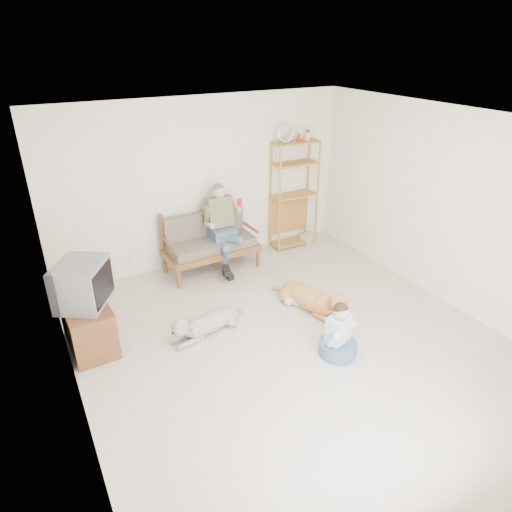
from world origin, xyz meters
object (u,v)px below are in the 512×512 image
tv_stand (88,326)px  golden_retriever (314,299)px  loveseat (210,241)px  etagere (294,194)px

tv_stand → golden_retriever: tv_stand is taller
loveseat → etagere: size_ratio=0.69×
etagere → tv_stand: bearing=-160.3°
loveseat → tv_stand: loveseat is taller
loveseat → etagere: etagere is taller
tv_stand → golden_retriever: (2.91, -0.65, -0.12)m
loveseat → golden_retriever: 2.06m
loveseat → etagere: (1.70, 0.15, 0.48)m
tv_stand → golden_retriever: size_ratio=0.66×
tv_stand → golden_retriever: bearing=-15.2°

